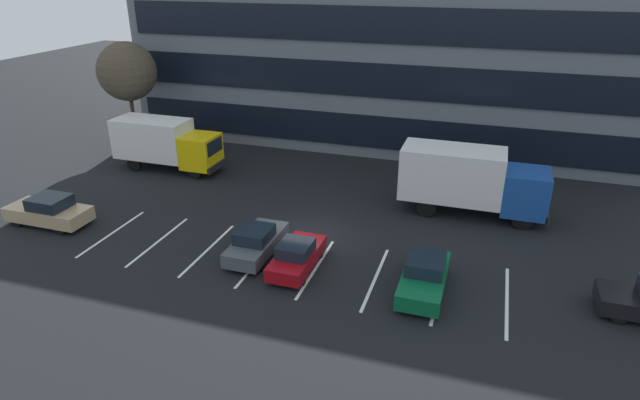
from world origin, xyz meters
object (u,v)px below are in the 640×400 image
at_px(box_truck_blue, 470,179).
at_px(bare_tree, 127,72).
at_px(sedan_forest, 424,276).
at_px(sedan_tan, 49,211).
at_px(box_truck_yellow, 165,142).
at_px(sedan_charcoal, 256,242).
at_px(sedan_maroon, 297,256).

xyz_separation_m(box_truck_blue, bare_tree, (-24.56, 4.08, 3.67)).
distance_m(sedan_forest, sedan_tan, 19.97).
xyz_separation_m(box_truck_yellow, sedan_charcoal, (10.61, -8.88, -1.21)).
height_order(box_truck_yellow, sedan_charcoal, box_truck_yellow).
height_order(sedan_tan, bare_tree, bare_tree).
bearing_deg(sedan_charcoal, bare_tree, 141.80).
bearing_deg(box_truck_yellow, sedan_forest, -26.92).
xyz_separation_m(box_truck_blue, sedan_charcoal, (-9.25, -7.96, -1.38)).
relative_size(sedan_forest, sedan_tan, 0.95).
height_order(sedan_forest, sedan_maroon, sedan_forest).
height_order(box_truck_yellow, bare_tree, bare_tree).
bearing_deg(bare_tree, sedan_charcoal, -38.20).
relative_size(sedan_tan, sedan_maroon, 1.15).
bearing_deg(sedan_maroon, sedan_forest, -0.28).
distance_m(box_truck_blue, sedan_tan, 22.79).
bearing_deg(bare_tree, sedan_forest, -28.43).
height_order(sedan_maroon, bare_tree, bare_tree).
bearing_deg(box_truck_yellow, bare_tree, 146.00).
bearing_deg(sedan_tan, box_truck_yellow, 82.00).
bearing_deg(sedan_forest, bare_tree, 151.57).
relative_size(sedan_maroon, bare_tree, 0.49).
bearing_deg(sedan_maroon, sedan_tan, 179.20).
bearing_deg(sedan_charcoal, box_truck_yellow, 140.08).
relative_size(sedan_charcoal, sedan_tan, 0.92).
bearing_deg(box_truck_blue, box_truck_yellow, 177.35).
bearing_deg(sedan_maroon, sedan_charcoal, 165.84).
xyz_separation_m(sedan_tan, sedan_maroon, (14.18, -0.20, -0.10)).
bearing_deg(sedan_tan, sedan_maroon, -0.80).
height_order(box_truck_yellow, sedan_tan, box_truck_yellow).
bearing_deg(bare_tree, sedan_maroon, -35.68).
bearing_deg(bare_tree, sedan_tan, -74.73).
relative_size(box_truck_blue, box_truck_yellow, 1.09).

